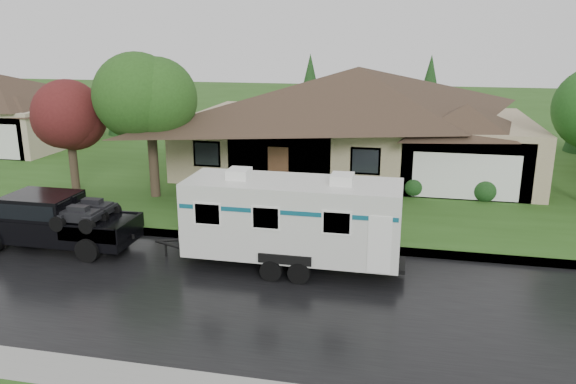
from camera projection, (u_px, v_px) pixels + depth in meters
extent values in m
plane|color=#284F18|center=(253.00, 267.00, 18.52)|extent=(140.00, 140.00, 0.00)
cube|color=black|center=(235.00, 293.00, 16.64)|extent=(140.00, 8.00, 0.01)
cube|color=gray|center=(270.00, 241.00, 20.62)|extent=(140.00, 0.50, 0.15)
cube|color=#284F18|center=(322.00, 165.00, 32.61)|extent=(140.00, 26.00, 0.15)
cube|color=#9B8669|center=(356.00, 143.00, 30.84)|extent=(18.00, 10.00, 3.00)
pyramid|color=#32261B|center=(359.00, 67.00, 29.72)|extent=(19.44, 10.80, 2.60)
cube|color=#9B8669|center=(462.00, 162.00, 26.96)|extent=(5.76, 4.00, 2.70)
cube|color=tan|center=(1.00, 125.00, 37.61)|extent=(10.00, 8.00, 2.80)
cube|color=tan|center=(21.00, 133.00, 35.16)|extent=(3.20, 4.00, 2.52)
cylinder|color=#382B1E|center=(154.00, 165.00, 25.73)|extent=(0.44, 0.44, 2.91)
sphere|color=#2C5C1E|center=(149.00, 95.00, 24.86)|extent=(4.02, 4.02, 4.02)
cylinder|color=#382B1E|center=(74.00, 169.00, 26.23)|extent=(0.38, 0.38, 2.34)
sphere|color=#5B1D1C|center=(68.00, 115.00, 25.53)|extent=(3.23, 3.23, 3.23)
sphere|color=#143814|center=(220.00, 175.00, 27.97)|extent=(1.00, 1.00, 1.00)
sphere|color=#143814|center=(281.00, 178.00, 27.33)|extent=(1.00, 1.00, 1.00)
sphere|color=#143814|center=(346.00, 182.00, 26.69)|extent=(1.00, 1.00, 1.00)
sphere|color=#143814|center=(414.00, 185.00, 26.05)|extent=(1.00, 1.00, 1.00)
sphere|color=#143814|center=(485.00, 189.00, 25.41)|extent=(1.00, 1.00, 1.00)
cube|color=black|center=(55.00, 227.00, 20.05)|extent=(5.88, 1.96, 0.84)
cube|color=black|center=(1.00, 216.00, 20.42)|extent=(1.57, 1.91, 0.34)
cube|color=black|center=(42.00, 206.00, 19.93)|extent=(2.35, 1.84, 0.88)
cube|color=black|center=(42.00, 205.00, 19.92)|extent=(2.16, 1.88, 0.54)
cube|color=black|center=(101.00, 225.00, 19.62)|extent=(2.16, 1.86, 0.06)
cylinder|color=black|center=(27.00, 224.00, 21.43)|extent=(0.82, 0.31, 0.82)
cylinder|color=black|center=(88.00, 250.00, 18.87)|extent=(0.82, 0.31, 0.82)
cylinder|color=black|center=(116.00, 231.00, 20.68)|extent=(0.82, 0.31, 0.82)
cube|color=silver|center=(293.00, 217.00, 18.03)|extent=(6.86, 2.35, 2.40)
cube|color=black|center=(292.00, 256.00, 18.39)|extent=(7.25, 1.18, 0.14)
cube|color=#0E5064|center=(293.00, 202.00, 17.88)|extent=(6.72, 2.37, 0.14)
cube|color=white|center=(239.00, 174.00, 18.01)|extent=(0.69, 0.78, 0.31)
cube|color=white|center=(342.00, 179.00, 17.34)|extent=(0.69, 0.78, 0.31)
cylinder|color=black|center=(271.00, 271.00, 17.41)|extent=(0.69, 0.24, 0.69)
cylinder|color=black|center=(287.00, 244.00, 19.58)|extent=(0.69, 0.24, 0.69)
cylinder|color=black|center=(299.00, 273.00, 17.23)|extent=(0.69, 0.24, 0.69)
cylinder|color=black|center=(312.00, 246.00, 19.40)|extent=(0.69, 0.24, 0.69)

